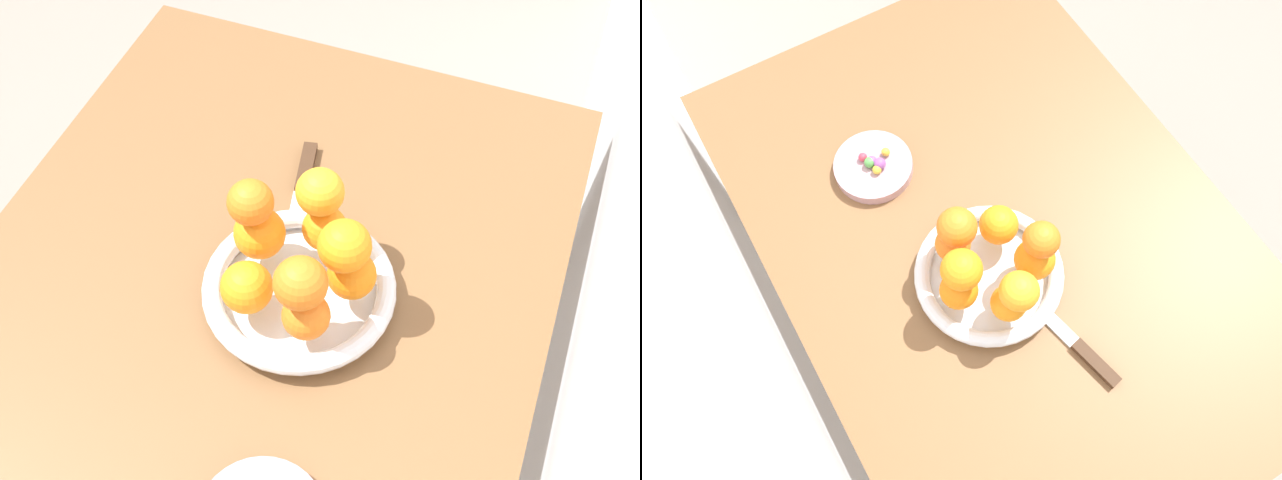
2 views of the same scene
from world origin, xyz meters
TOP-DOWN VIEW (x-y plane):
  - ground_plane at (0.00, 0.00)m, footprint 6.00×6.00m
  - dining_table at (0.00, 0.00)m, footprint 1.10×0.76m
  - fruit_bowl at (-0.07, 0.06)m, footprint 0.25×0.25m
  - candy_dish at (0.22, 0.13)m, footprint 0.14×0.14m
  - orange_0 at (-0.02, 0.02)m, footprint 0.06×0.06m
  - orange_1 at (-0.01, 0.10)m, footprint 0.06×0.06m
  - orange_2 at (-0.08, 0.13)m, footprint 0.06×0.06m
  - orange_3 at (-0.14, 0.07)m, footprint 0.06×0.06m
  - orange_4 at (-0.10, 0.00)m, footprint 0.07×0.07m
  - orange_5 at (-0.14, 0.06)m, footprint 0.06×0.06m
  - orange_6 at (-0.07, 0.12)m, footprint 0.06×0.06m
  - orange_7 at (-0.09, -0.01)m, footprint 0.06×0.06m
  - orange_8 at (-0.01, 0.09)m, footprint 0.06×0.06m
  - candy_ball_0 at (0.20, 0.13)m, footprint 0.02×0.02m
  - candy_ball_1 at (0.22, 0.10)m, footprint 0.02×0.02m
  - candy_ball_2 at (0.22, 0.13)m, footprint 0.02×0.02m
  - candy_ball_3 at (0.22, 0.14)m, footprint 0.02×0.02m
  - candy_ball_4 at (0.21, 0.12)m, footprint 0.02×0.02m
  - candy_ball_5 at (0.22, 0.13)m, footprint 0.02×0.02m
  - candy_ball_6 at (0.23, 0.14)m, footprint 0.02×0.02m
  - knife at (-0.22, 0.01)m, footprint 0.26×0.08m

SIDE VIEW (x-z plane):
  - ground_plane at x=0.00m, z-range 0.00..0.00m
  - dining_table at x=0.00m, z-range 0.28..1.02m
  - knife at x=-0.22m, z-range 0.74..0.75m
  - candy_dish at x=0.22m, z-range 0.74..0.76m
  - fruit_bowl at x=-0.07m, z-range 0.74..0.78m
  - candy_ball_1 at x=0.22m, z-range 0.76..0.78m
  - candy_ball_6 at x=0.23m, z-range 0.76..0.78m
  - candy_ball_0 at x=0.20m, z-range 0.76..0.78m
  - candy_ball_5 at x=0.22m, z-range 0.76..0.78m
  - candy_ball_2 at x=0.22m, z-range 0.76..0.78m
  - candy_ball_3 at x=0.22m, z-range 0.76..0.78m
  - candy_ball_4 at x=0.21m, z-range 0.76..0.78m
  - orange_3 at x=-0.14m, z-range 0.78..0.84m
  - orange_1 at x=-0.01m, z-range 0.78..0.84m
  - orange_2 at x=-0.08m, z-range 0.78..0.84m
  - orange_0 at x=-0.02m, z-range 0.78..0.84m
  - orange_4 at x=-0.10m, z-range 0.78..0.85m
  - orange_5 at x=-0.14m, z-range 0.84..0.90m
  - orange_8 at x=-0.01m, z-range 0.84..0.90m
  - orange_6 at x=-0.07m, z-range 0.84..0.91m
  - orange_7 at x=-0.09m, z-range 0.85..0.90m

